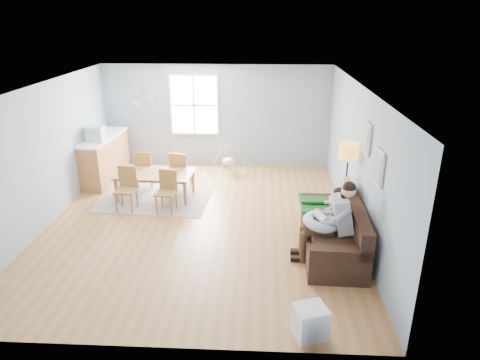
# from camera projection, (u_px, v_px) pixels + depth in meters

# --- Properties ---
(room) EXTENTS (8.40, 9.40, 3.90)m
(room) POSITION_uv_depth(u_px,v_px,m) (197.00, 102.00, 7.75)
(room) COLOR olive
(window) EXTENTS (1.32, 0.08, 1.62)m
(window) POSITION_uv_depth(u_px,v_px,m) (194.00, 105.00, 11.28)
(window) COLOR silver
(window) RESTS_ON room
(pictures) EXTENTS (0.05, 1.34, 0.74)m
(pictures) POSITION_uv_depth(u_px,v_px,m) (372.00, 152.00, 6.84)
(pictures) COLOR silver
(pictures) RESTS_ON room
(wall_plates) EXTENTS (0.67, 0.02, 0.66)m
(wall_plates) POSITION_uv_depth(u_px,v_px,m) (141.00, 98.00, 11.28)
(wall_plates) COLOR #8798A2
(wall_plates) RESTS_ON room
(sofa) EXTENTS (1.02, 2.25, 0.90)m
(sofa) POSITION_uv_depth(u_px,v_px,m) (336.00, 234.00, 7.48)
(sofa) COLOR black
(sofa) RESTS_ON room
(green_throw) EXTENTS (1.02, 0.88, 0.04)m
(green_throw) POSITION_uv_depth(u_px,v_px,m) (327.00, 203.00, 8.08)
(green_throw) COLOR #166128
(green_throw) RESTS_ON sofa
(beige_pillow) EXTENTS (0.19, 0.54, 0.53)m
(beige_pillow) POSITION_uv_depth(u_px,v_px,m) (347.00, 195.00, 7.82)
(beige_pillow) COLOR tan
(beige_pillow) RESTS_ON sofa
(father) EXTENTS (1.01, 0.47, 1.43)m
(father) POSITION_uv_depth(u_px,v_px,m) (332.00, 219.00, 7.03)
(father) COLOR #99999C
(father) RESTS_ON sofa
(nursing_pillow) EXTENTS (0.67, 0.66, 0.25)m
(nursing_pillow) POSITION_uv_depth(u_px,v_px,m) (321.00, 222.00, 7.07)
(nursing_pillow) COLOR silver
(nursing_pillow) RESTS_ON father
(infant) EXTENTS (0.24, 0.41, 0.15)m
(infant) POSITION_uv_depth(u_px,v_px,m) (320.00, 216.00, 7.07)
(infant) COLOR silver
(infant) RESTS_ON nursing_pillow
(toddler) EXTENTS (0.58, 0.32, 0.88)m
(toddler) POSITION_uv_depth(u_px,v_px,m) (331.00, 206.00, 7.52)
(toddler) COLOR white
(toddler) RESTS_ON sofa
(floor_lamp) EXTENTS (0.34, 0.34, 1.70)m
(floor_lamp) POSITION_uv_depth(u_px,v_px,m) (348.00, 159.00, 7.91)
(floor_lamp) COLOR black
(floor_lamp) RESTS_ON room
(storage_cube) EXTENTS (0.49, 0.46, 0.44)m
(storage_cube) POSITION_uv_depth(u_px,v_px,m) (309.00, 322.00, 5.50)
(storage_cube) COLOR white
(storage_cube) RESTS_ON room
(rug) EXTENTS (2.51, 1.96, 0.01)m
(rug) POSITION_uv_depth(u_px,v_px,m) (156.00, 198.00, 9.71)
(rug) COLOR gray
(rug) RESTS_ON room
(dining_table) EXTENTS (1.77, 1.07, 0.60)m
(dining_table) POSITION_uv_depth(u_px,v_px,m) (155.00, 186.00, 9.60)
(dining_table) COLOR #995A32
(dining_table) RESTS_ON rug
(chair_sw) EXTENTS (0.44, 0.44, 0.93)m
(chair_sw) POSITION_uv_depth(u_px,v_px,m) (127.00, 186.00, 9.02)
(chair_sw) COLOR olive
(chair_sw) RESTS_ON rug
(chair_se) EXTENTS (0.45, 0.45, 0.89)m
(chair_se) POSITION_uv_depth(u_px,v_px,m) (167.00, 188.00, 8.93)
(chair_se) COLOR olive
(chair_se) RESTS_ON rug
(chair_nw) EXTENTS (0.42, 0.42, 0.92)m
(chair_nw) POSITION_uv_depth(u_px,v_px,m) (144.00, 167.00, 10.11)
(chair_nw) COLOR olive
(chair_nw) RESTS_ON rug
(chair_ne) EXTENTS (0.48, 0.48, 0.92)m
(chair_ne) POSITION_uv_depth(u_px,v_px,m) (180.00, 168.00, 10.03)
(chair_ne) COLOR olive
(chair_ne) RESTS_ON rug
(counter) EXTENTS (0.69, 2.00, 1.10)m
(counter) POSITION_uv_depth(u_px,v_px,m) (105.00, 158.00, 10.64)
(counter) COLOR #995A32
(counter) RESTS_ON room
(monitor) EXTENTS (0.38, 0.36, 0.35)m
(monitor) POSITION_uv_depth(u_px,v_px,m) (96.00, 134.00, 10.03)
(monitor) COLOR #B0B0B5
(monitor) RESTS_ON counter
(baby_swing) EXTENTS (1.02, 1.02, 0.79)m
(baby_swing) POSITION_uv_depth(u_px,v_px,m) (229.00, 161.00, 11.05)
(baby_swing) COLOR #B0B0B5
(baby_swing) RESTS_ON room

